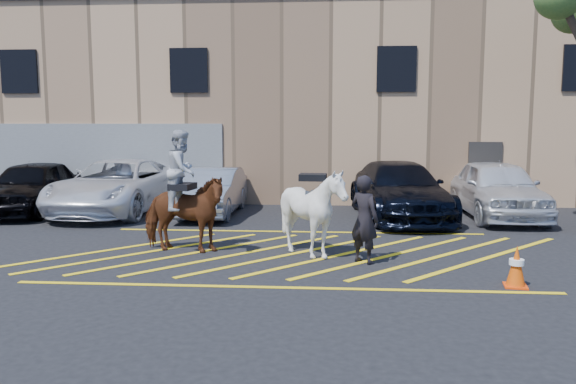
# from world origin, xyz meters

# --- Properties ---
(ground) EXTENTS (90.00, 90.00, 0.00)m
(ground) POSITION_xyz_m (0.00, 0.00, 0.00)
(ground) COLOR black
(ground) RESTS_ON ground
(car_black_suv) EXTENTS (2.29, 4.98, 1.65)m
(car_black_suv) POSITION_xyz_m (-8.58, 4.78, 0.83)
(car_black_suv) COLOR black
(car_black_suv) RESTS_ON ground
(car_white_pickup) EXTENTS (3.14, 6.17, 1.67)m
(car_white_pickup) POSITION_xyz_m (-5.89, 5.04, 0.83)
(car_white_pickup) COLOR white
(car_white_pickup) RESTS_ON ground
(car_silver_sedan) EXTENTS (1.56, 4.38, 1.44)m
(car_silver_sedan) POSITION_xyz_m (-2.80, 4.80, 0.72)
(car_silver_sedan) COLOR #90949D
(car_silver_sedan) RESTS_ON ground
(car_blue_suv) EXTENTS (2.97, 5.93, 1.65)m
(car_blue_suv) POSITION_xyz_m (2.89, 4.68, 0.83)
(car_blue_suv) COLOR black
(car_blue_suv) RESTS_ON ground
(car_white_suv) EXTENTS (2.07, 5.10, 1.74)m
(car_white_suv) POSITION_xyz_m (5.85, 4.96, 0.87)
(car_white_suv) COLOR white
(car_white_suv) RESTS_ON ground
(handler) EXTENTS (0.78, 0.75, 1.80)m
(handler) POSITION_xyz_m (1.50, -0.93, 0.90)
(handler) COLOR black
(handler) RESTS_ON ground
(warehouse) EXTENTS (32.42, 10.20, 7.30)m
(warehouse) POSITION_xyz_m (-0.01, 11.99, 3.65)
(warehouse) COLOR tan
(warehouse) RESTS_ON ground
(hatching_zone) EXTENTS (12.60, 5.12, 0.01)m
(hatching_zone) POSITION_xyz_m (-0.00, -0.30, 0.01)
(hatching_zone) COLOR yellow
(hatching_zone) RESTS_ON ground
(mounted_bay) EXTENTS (2.16, 1.24, 2.69)m
(mounted_bay) POSITION_xyz_m (-2.40, -0.26, 1.09)
(mounted_bay) COLOR #632E17
(mounted_bay) RESTS_ON ground
(saddled_white) EXTENTS (1.65, 1.83, 1.91)m
(saddled_white) POSITION_xyz_m (0.45, -0.50, 0.96)
(saddled_white) COLOR white
(saddled_white) RESTS_ON ground
(traffic_cone) EXTENTS (0.44, 0.44, 0.73)m
(traffic_cone) POSITION_xyz_m (4.04, -2.44, 0.37)
(traffic_cone) COLOR #FA400A
(traffic_cone) RESTS_ON ground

